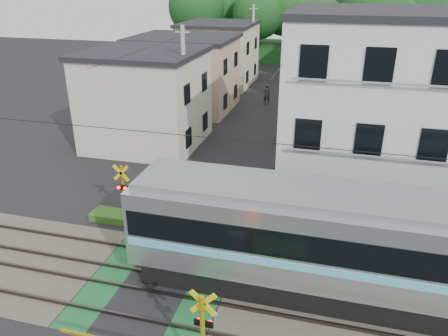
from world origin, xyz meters
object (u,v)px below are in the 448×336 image
(commuter_train, at_px, (416,254))
(pedestrian, at_px, (267,94))
(apartment_block, at_px, (393,112))
(crossing_signal_far, at_px, (135,212))

(commuter_train, distance_m, pedestrian, 26.63)
(apartment_block, bearing_deg, commuter_train, -87.12)
(apartment_block, xyz_separation_m, pedestrian, (-8.92, 16.61, -3.76))
(pedestrian, bearing_deg, apartment_block, 93.75)
(crossing_signal_far, xyz_separation_m, apartment_block, (11.09, 5.84, 3.94))
(crossing_signal_far, bearing_deg, pedestrian, 84.50)
(apartment_block, bearing_deg, crossing_signal_far, -152.22)
(crossing_signal_far, distance_m, apartment_block, 13.14)
(pedestrian, bearing_deg, crossing_signal_far, 60.00)
(commuter_train, distance_m, apartment_block, 8.67)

